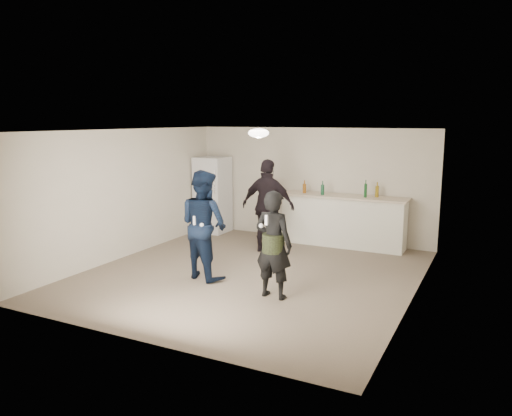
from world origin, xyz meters
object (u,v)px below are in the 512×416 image
at_px(counter, 343,222).
at_px(fridge, 213,195).
at_px(woman, 273,245).
at_px(shaker, 323,191).
at_px(man, 204,225).
at_px(spectator, 268,206).

bearing_deg(counter, fridge, -178.75).
bearing_deg(woman, fridge, -42.97).
relative_size(shaker, woman, 0.10).
bearing_deg(fridge, shaker, -0.09).
bearing_deg(man, shaker, -91.70).
distance_m(man, spectator, 2.04).
height_order(man, spectator, spectator).
bearing_deg(spectator, woman, 113.55).
bearing_deg(spectator, man, 79.61).
relative_size(shaker, man, 0.09).
xyz_separation_m(counter, woman, (-0.03, -3.53, 0.30)).
bearing_deg(man, woman, -176.97).
bearing_deg(fridge, man, -61.10).
xyz_separation_m(counter, man, (-1.49, -3.17, 0.40)).
bearing_deg(man, fridge, -44.24).
bearing_deg(spectator, shaker, -129.62).
relative_size(counter, spectator, 1.37).
height_order(counter, fridge, fridge).
distance_m(shaker, spectator, 1.35).
bearing_deg(counter, woman, -90.48).
relative_size(fridge, woman, 1.09).
height_order(fridge, man, man).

